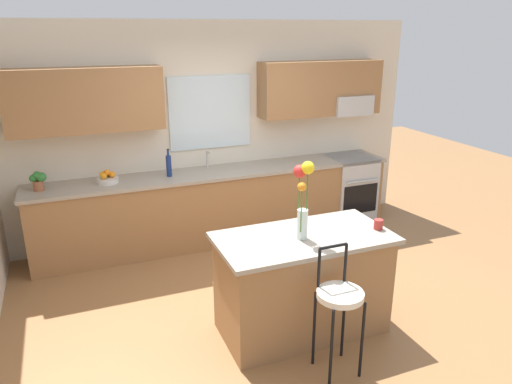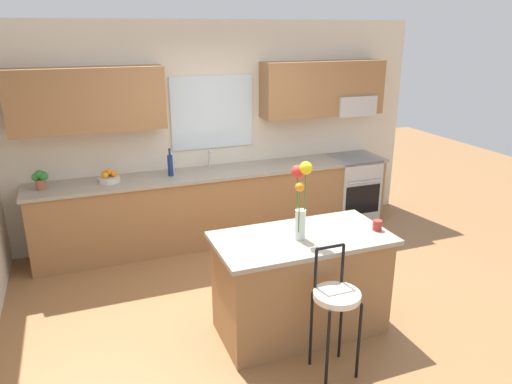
% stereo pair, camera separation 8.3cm
% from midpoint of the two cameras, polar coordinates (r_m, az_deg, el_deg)
% --- Properties ---
extents(ground_plane, '(14.00, 14.00, 0.00)m').
position_cam_midpoint_polar(ground_plane, '(4.92, 2.43, -13.12)').
color(ground_plane, olive).
extents(back_wall_assembly, '(5.60, 0.50, 2.70)m').
position_cam_midpoint_polar(back_wall_assembly, '(6.15, -4.43, 8.52)').
color(back_wall_assembly, beige).
rests_on(back_wall_assembly, ground).
extents(counter_run, '(4.56, 0.64, 0.92)m').
position_cam_midpoint_polar(counter_run, '(6.15, -3.76, -1.52)').
color(counter_run, '#996B42').
rests_on(counter_run, ground).
extents(sink_faucet, '(0.02, 0.13, 0.23)m').
position_cam_midpoint_polar(sink_faucet, '(6.08, -5.15, 4.07)').
color(sink_faucet, '#B7BABC').
rests_on(sink_faucet, counter_run).
extents(oven_range, '(0.60, 0.64, 0.92)m').
position_cam_midpoint_polar(oven_range, '(6.90, 11.53, 0.35)').
color(oven_range, '#B7BABC').
rests_on(oven_range, ground).
extents(kitchen_island, '(1.51, 0.78, 0.92)m').
position_cam_midpoint_polar(kitchen_island, '(4.35, 5.86, -10.71)').
color(kitchen_island, '#996B42').
rests_on(kitchen_island, ground).
extents(bar_stool_near, '(0.36, 0.36, 1.04)m').
position_cam_midpoint_polar(bar_stool_near, '(3.81, 10.08, -12.55)').
color(bar_stool_near, black).
rests_on(bar_stool_near, ground).
extents(flower_vase, '(0.16, 0.16, 0.67)m').
position_cam_midpoint_polar(flower_vase, '(3.96, 5.93, -0.38)').
color(flower_vase, silver).
rests_on(flower_vase, kitchen_island).
extents(mug_ceramic, '(0.08, 0.08, 0.09)m').
position_cam_midpoint_polar(mug_ceramic, '(4.37, 14.67, -3.82)').
color(mug_ceramic, '#A52D28').
rests_on(mug_ceramic, kitchen_island).
extents(fruit_bowl_oranges, '(0.24, 0.24, 0.16)m').
position_cam_midpoint_polar(fruit_bowl_oranges, '(5.77, -16.58, 1.65)').
color(fruit_bowl_oranges, silver).
rests_on(fruit_bowl_oranges, counter_run).
extents(bottle_olive_oil, '(0.06, 0.06, 0.33)m').
position_cam_midpoint_polar(bottle_olive_oil, '(5.83, -9.69, 3.18)').
color(bottle_olive_oil, navy).
rests_on(bottle_olive_oil, counter_run).
extents(potted_plant_small, '(0.17, 0.12, 0.22)m').
position_cam_midpoint_polar(potted_plant_small, '(5.75, -23.76, 1.43)').
color(potted_plant_small, '#9E5B3D').
rests_on(potted_plant_small, counter_run).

